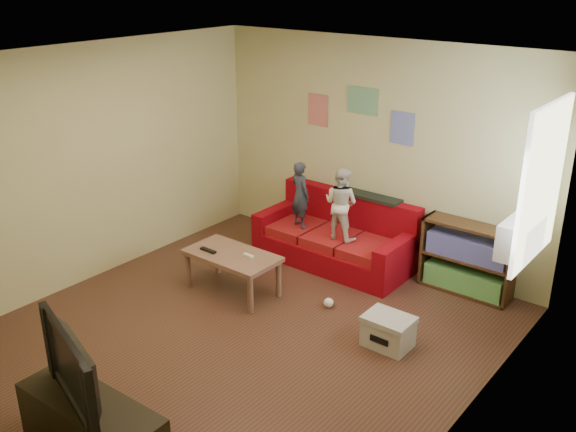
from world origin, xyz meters
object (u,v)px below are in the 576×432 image
Objects in this scene: sofa at (337,239)px; child_a at (300,195)px; tv_stand at (93,427)px; bookshelf at (467,262)px; file_box at (388,331)px; coffee_table at (232,259)px; television at (84,366)px; child_b at (341,203)px.

sofa is 0.72m from child_a.
child_a is at bearing 101.84° from tv_stand.
file_box is (-0.13, -1.50, -0.20)m from bookshelf.
bookshelf reaches higher than coffee_table.
file_box is 2.85m from tv_stand.
bookshelf is 0.95× the size of television.
file_box is 0.37× the size of tv_stand.
coffee_table is 2.73m from television.
child_b is (0.15, -0.17, 0.56)m from sofa.
sofa is at bearing 138.91° from file_box.
coffee_table is at bearing 62.12° from child_b.
child_b is (0.60, -0.00, 0.02)m from child_a.
child_b reaches higher than bookshelf.
bookshelf is (2.05, 0.38, -0.46)m from child_a.
tv_stand is (-1.01, -2.66, 0.07)m from file_box.
file_box is (1.94, 0.12, -0.24)m from coffee_table.
tv_stand reaches higher than file_box.
child_b is at bearing -162.92° from child_a.
child_a is 0.95× the size of child_b.
child_a is at bearing -159.81° from sofa.
tv_stand is 1.17× the size of television.
television is (0.46, -3.94, 0.50)m from sofa.
sofa is 4.18× the size of file_box.
television reaches higher than file_box.
television reaches higher than sofa.
file_box is at bearing -94.83° from bookshelf.
child_b is at bearing -48.32° from sofa.
file_box is at bearing 138.35° from child_b.
television is at bearing -69.99° from coffee_table.
child_a is 0.81× the size of bookshelf.
child_b is 1.86m from file_box.
sofa is 2.32× the size of child_a.
file_box is 0.43× the size of television.
child_b reaches higher than coffee_table.
sofa is 1.88× the size of bookshelf.
child_a is 2.14m from bookshelf.
sofa reaches higher than bookshelf.
tv_stand is 0.55m from television.
television is (0.31, -3.78, -0.06)m from child_b.
television is at bearing -110.80° from file_box.
bookshelf reaches higher than file_box.
child_b reaches higher than child_a.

